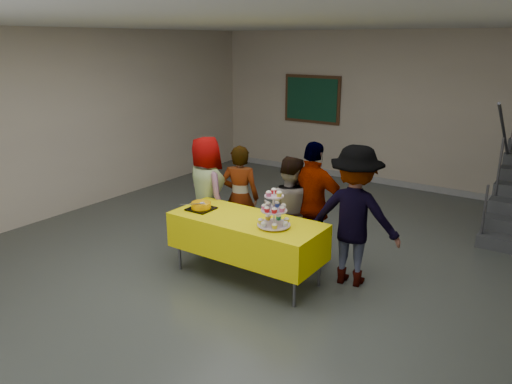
% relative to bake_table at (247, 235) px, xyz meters
% --- Properties ---
extents(room_shell, '(10.00, 10.04, 3.02)m').
position_rel_bake_table_xyz_m(room_shell, '(0.07, -0.01, 1.57)').
color(room_shell, '#4C514C').
rests_on(room_shell, ground).
extents(bake_table, '(1.88, 0.78, 0.77)m').
position_rel_bake_table_xyz_m(bake_table, '(0.00, 0.00, 0.00)').
color(bake_table, '#595960').
rests_on(bake_table, ground).
extents(cupcake_stand, '(0.38, 0.38, 0.44)m').
position_rel_bake_table_xyz_m(cupcake_stand, '(0.42, -0.05, 0.38)').
color(cupcake_stand, silver).
rests_on(cupcake_stand, bake_table).
extents(bear_cake, '(0.32, 0.36, 0.12)m').
position_rel_bake_table_xyz_m(bear_cake, '(-0.66, -0.05, 0.27)').
color(bear_cake, black).
rests_on(bear_cake, bake_table).
extents(schoolchild_a, '(0.90, 0.76, 1.57)m').
position_rel_bake_table_xyz_m(schoolchild_a, '(-1.04, 0.51, 0.23)').
color(schoolchild_a, slate).
rests_on(schoolchild_a, ground).
extents(schoolchild_b, '(0.63, 0.52, 1.46)m').
position_rel_bake_table_xyz_m(schoolchild_b, '(-0.62, 0.72, 0.18)').
color(schoolchild_b, slate).
rests_on(schoolchild_b, ground).
extents(schoolchild_c, '(0.81, 0.70, 1.43)m').
position_rel_bake_table_xyz_m(schoolchild_c, '(0.19, 0.66, 0.16)').
color(schoolchild_c, slate).
rests_on(schoolchild_c, ground).
extents(schoolchild_d, '(0.98, 0.47, 1.62)m').
position_rel_bake_table_xyz_m(schoolchild_d, '(0.48, 0.78, 0.26)').
color(schoolchild_d, '#5C5C65').
rests_on(schoolchild_d, ground).
extents(schoolchild_e, '(1.16, 0.78, 1.68)m').
position_rel_bake_table_xyz_m(schoolchild_e, '(1.10, 0.63, 0.28)').
color(schoolchild_e, slate).
rests_on(schoolchild_e, ground).
extents(noticeboard, '(1.30, 0.05, 1.00)m').
position_rel_bake_table_xyz_m(noticeboard, '(-1.80, 4.94, 1.04)').
color(noticeboard, '#472B16').
rests_on(noticeboard, ground).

